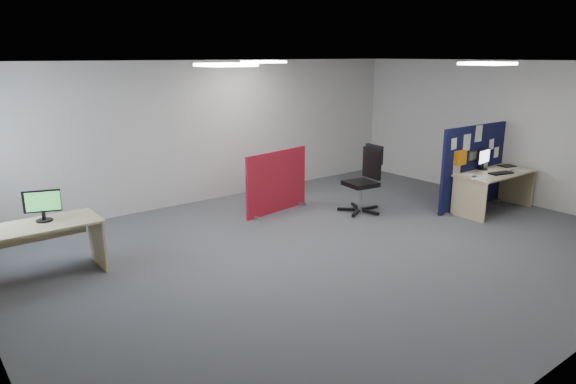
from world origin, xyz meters
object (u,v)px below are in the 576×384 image
main_desk (492,181)px  monitor_main (484,158)px  second_desk (41,237)px  office_chair (366,175)px  red_divider (277,182)px  navy_divider (473,167)px  monitor_second (42,204)px

main_desk → monitor_main: 0.45m
second_desk → office_chair: size_ratio=1.18×
main_desk → office_chair: (-1.86, 1.39, 0.13)m
second_desk → red_divider: bearing=6.3°
monitor_main → red_divider: red_divider is taller
navy_divider → second_desk: bearing=167.7°
office_chair → main_desk: bearing=-29.1°
monitor_main → monitor_second: monitor_second is taller
monitor_main → red_divider: bearing=139.1°
main_desk → monitor_second: bearing=164.7°
main_desk → second_desk: (-7.26, 1.92, -0.01)m
main_desk → monitor_main: bearing=87.8°
navy_divider → monitor_main: (0.13, -0.13, 0.16)m
red_divider → office_chair: (1.30, -0.98, 0.13)m
monitor_main → office_chair: bearing=141.3°
monitor_main → red_divider: 3.85m
monitor_main → monitor_second: size_ratio=1.01×
monitor_second → office_chair: office_chair is taller
navy_divider → red_divider: bearing=146.5°
navy_divider → monitor_second: 7.25m
second_desk → navy_divider: bearing=-12.3°
red_divider → monitor_main: bearing=-43.7°
navy_divider → red_divider: size_ratio=1.26×
navy_divider → office_chair: (-1.74, 1.04, -0.10)m
monitor_main → second_desk: 7.47m
navy_divider → main_desk: 0.44m
navy_divider → main_desk: (0.12, -0.36, -0.23)m
monitor_main → main_desk: bearing=-99.1°
navy_divider → monitor_second: size_ratio=4.32×
second_desk → office_chair: bearing=-5.5°
navy_divider → monitor_second: (-7.07, 1.61, 0.17)m
monitor_main → second_desk: monitor_main is taller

